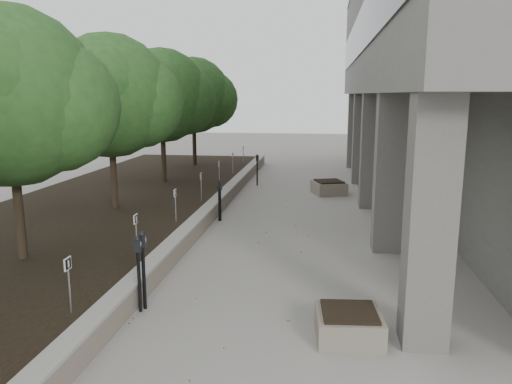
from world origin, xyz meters
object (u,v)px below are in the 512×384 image
Objects in this scene: parking_meter_3 at (219,200)px; parking_meter_4 at (220,201)px; parking_meter_2 at (139,274)px; planter_front at (349,324)px; planter_back at (329,187)px; parking_meter_5 at (257,170)px; crabapple_tree_4 at (162,116)px; crabapple_tree_3 at (111,122)px; crabapple_tree_2 at (12,135)px; parking_meter_1 at (144,270)px; crabapple_tree_5 at (194,111)px.

parking_meter_4 is (0.04, 0.02, -0.03)m from parking_meter_3.
planter_front is (3.78, -0.53, -0.48)m from parking_meter_2.
planter_back is at bearing 47.64° from parking_meter_3.
parking_meter_2 is 1.05× the size of parking_meter_5.
crabapple_tree_3 is at bearing -90.00° from crabapple_tree_4.
crabapple_tree_2 is 12.59m from planter_back.
crabapple_tree_2 is 5.15× the size of planter_front.
parking_meter_1 is 3.83m from planter_front.
parking_meter_1 is 1.13× the size of parking_meter_3.
crabapple_tree_3 is 1.00× the size of crabapple_tree_4.
crabapple_tree_2 and crabapple_tree_5 have the same top height.
planter_back is at bearing 91.04° from planter_front.
parking_meter_5 is (0.37, 6.39, 0.02)m from parking_meter_3.
crabapple_tree_5 is 16.83m from parking_meter_1.
parking_meter_3 is at bearing -152.63° from parking_meter_4.
parking_meter_1 is at bearing 68.24° from parking_meter_2.
crabapple_tree_4 is 4.73m from parking_meter_5.
parking_meter_5 reaches higher than parking_meter_4.
crabapple_tree_3 is 10.33m from planter_front.
crabapple_tree_3 is at bearing 135.13° from planter_front.
parking_meter_2 is (3.25, -16.47, -2.39)m from crabapple_tree_5.
planter_back is at bearing -46.23° from parking_meter_5.
crabapple_tree_2 is at bearing -90.00° from crabapple_tree_3.
parking_meter_3 is 0.05m from parking_meter_4.
parking_meter_3 is at bearing -71.08° from crabapple_tree_5.
crabapple_tree_4 is 1.00× the size of crabapple_tree_5.
parking_meter_5 is 14.13m from planter_front.
crabapple_tree_5 reaches higher than planter_back.
planter_back is (3.13, -1.52, -0.42)m from parking_meter_5.
parking_meter_1 reaches higher than parking_meter_4.
crabapple_tree_5 reaches higher than parking_meter_1.
parking_meter_1 is 13.06m from parking_meter_5.
crabapple_tree_3 is 7.52m from parking_meter_1.
planter_back is (6.81, -4.80, -2.84)m from crabapple_tree_5.
parking_meter_1 reaches higher than parking_meter_5.
parking_meter_1 reaches higher than planter_back.
planter_back is at bearing 1.70° from crabapple_tree_4.
parking_meter_1 is at bearing -78.61° from crabapple_tree_5.
parking_meter_4 is at bearing -54.22° from crabapple_tree_4.
crabapple_tree_4 is 7.38m from planter_back.
crabapple_tree_5 is (0.00, 10.00, 0.00)m from crabapple_tree_3.
crabapple_tree_4 is at bearing 90.00° from crabapple_tree_3.
crabapple_tree_3 is 3.60× the size of parking_meter_1.
crabapple_tree_4 is at bearing 128.03° from parking_meter_4.
crabapple_tree_5 is at bearing 95.89° from parking_meter_2.
planter_front is at bearing -69.78° from parking_meter_3.
parking_meter_3 is (0.06, 6.81, -0.06)m from parking_meter_2.
crabapple_tree_4 reaches higher than parking_meter_4.
parking_meter_5 is (3.68, 1.72, -2.43)m from crabapple_tree_4.
crabapple_tree_3 is 4.06× the size of parking_meter_3.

